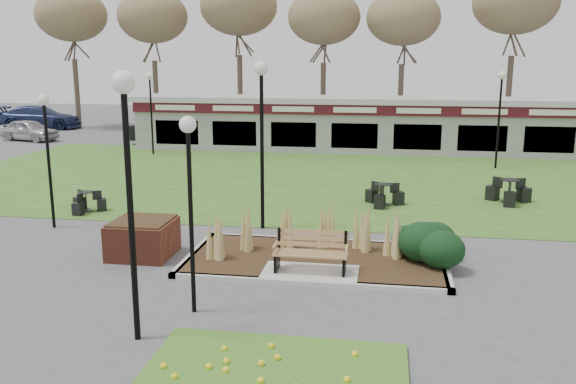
# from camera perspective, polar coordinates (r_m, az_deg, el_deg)

# --- Properties ---
(ground) EXTENTS (100.00, 100.00, 0.00)m
(ground) POSITION_cam_1_polar(r_m,az_deg,el_deg) (14.07, 2.02, -8.14)
(ground) COLOR #515154
(ground) RESTS_ON ground
(lawn) EXTENTS (34.00, 16.00, 0.02)m
(lawn) POSITION_cam_1_polar(r_m,az_deg,el_deg) (25.61, 5.39, 1.27)
(lawn) COLOR #366520
(lawn) RESTS_ON ground
(flower_bed) EXTENTS (4.20, 3.00, 0.16)m
(flower_bed) POSITION_cam_1_polar(r_m,az_deg,el_deg) (9.91, -1.47, -17.03)
(flower_bed) COLOR #3B681D
(flower_bed) RESTS_ON ground
(planting_bed) EXTENTS (6.75, 3.40, 1.27)m
(planting_bed) POSITION_cam_1_polar(r_m,az_deg,el_deg) (15.14, 7.49, -5.28)
(planting_bed) COLOR #312413
(planting_bed) RESTS_ON ground
(park_bench) EXTENTS (1.70, 0.66, 0.93)m
(park_bench) POSITION_cam_1_polar(r_m,az_deg,el_deg) (14.11, 2.16, -5.55)
(park_bench) COLOR #986D44
(park_bench) RESTS_ON ground
(brick_planter) EXTENTS (1.50, 1.50, 0.95)m
(brick_planter) POSITION_cam_1_polar(r_m,az_deg,el_deg) (15.95, -13.43, -4.19)
(brick_planter) COLOR brown
(brick_planter) RESTS_ON ground
(food_pavilion) EXTENTS (24.60, 3.40, 2.90)m
(food_pavilion) POSITION_cam_1_polar(r_m,az_deg,el_deg) (33.26, 6.38, 6.37)
(food_pavilion) COLOR gray
(food_pavilion) RESTS_ON ground
(tree_backdrop) EXTENTS (47.24, 5.24, 10.36)m
(tree_backdrop) POSITION_cam_1_polar(r_m,az_deg,el_deg) (41.25, 7.22, 17.08)
(tree_backdrop) COLOR #47382B
(tree_backdrop) RESTS_ON ground
(lamp_post_near_left) EXTENTS (0.39, 0.39, 4.75)m
(lamp_post_near_left) POSITION_cam_1_polar(r_m,az_deg,el_deg) (10.60, -14.84, 3.98)
(lamp_post_near_left) COLOR black
(lamp_post_near_left) RESTS_ON ground
(lamp_post_near_right) EXTENTS (0.32, 0.32, 3.89)m
(lamp_post_near_right) POSITION_cam_1_polar(r_m,az_deg,el_deg) (11.69, -9.22, 1.89)
(lamp_post_near_right) COLOR black
(lamp_post_near_right) RESTS_ON ground
(lamp_post_mid_left) EXTENTS (0.33, 0.33, 3.94)m
(lamp_post_mid_left) POSITION_cam_1_polar(r_m,az_deg,el_deg) (18.96, -21.69, 5.29)
(lamp_post_mid_left) COLOR black
(lamp_post_mid_left) RESTS_ON ground
(lamp_post_mid_right) EXTENTS (0.40, 0.40, 4.86)m
(lamp_post_mid_right) POSITION_cam_1_polar(r_m,az_deg,el_deg) (17.51, -2.49, 7.83)
(lamp_post_mid_right) COLOR black
(lamp_post_mid_right) RESTS_ON ground
(lamp_post_far_right) EXTENTS (0.36, 0.36, 4.38)m
(lamp_post_far_right) POSITION_cam_1_polar(r_m,az_deg,el_deg) (29.07, 19.26, 8.29)
(lamp_post_far_right) COLOR black
(lamp_post_far_right) RESTS_ON ground
(lamp_post_far_left) EXTENTS (0.35, 0.35, 4.22)m
(lamp_post_far_left) POSITION_cam_1_polar(r_m,az_deg,el_deg) (32.45, -12.75, 8.83)
(lamp_post_far_left) COLOR black
(lamp_post_far_left) RESTS_ON ground
(bistro_set_a) EXTENTS (1.24, 1.12, 0.66)m
(bistro_set_a) POSITION_cam_1_polar(r_m,az_deg,el_deg) (21.01, -18.34, -1.15)
(bistro_set_a) COLOR black
(bistro_set_a) RESTS_ON ground
(bistro_set_c) EXTENTS (1.36, 1.32, 0.74)m
(bistro_set_c) POSITION_cam_1_polar(r_m,az_deg,el_deg) (21.06, 8.90, -0.56)
(bistro_set_c) COLOR black
(bistro_set_c) RESTS_ON ground
(bistro_set_d) EXTENTS (1.54, 1.44, 0.83)m
(bistro_set_d) POSITION_cam_1_polar(r_m,az_deg,el_deg) (22.48, 19.94, -0.26)
(bistro_set_d) COLOR black
(bistro_set_d) RESTS_ON ground
(car_silver) EXTENTS (4.06, 2.45, 1.29)m
(car_silver) POSITION_cam_1_polar(r_m,az_deg,el_deg) (40.53, -23.06, 5.35)
(car_silver) COLOR silver
(car_silver) RESTS_ON ground
(car_black) EXTENTS (4.72, 1.68, 1.55)m
(car_black) POSITION_cam_1_polar(r_m,az_deg,el_deg) (36.52, -10.87, 5.65)
(car_black) COLOR black
(car_black) RESTS_ON ground
(car_blue) EXTENTS (5.91, 3.14, 1.63)m
(car_blue) POSITION_cam_1_polar(r_m,az_deg,el_deg) (47.10, -22.21, 6.49)
(car_blue) COLOR navy
(car_blue) RESTS_ON ground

